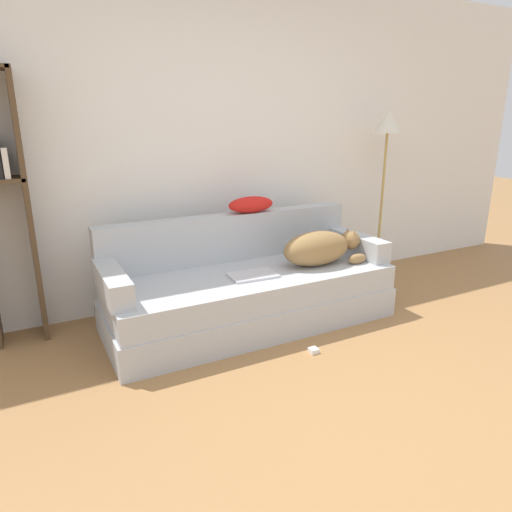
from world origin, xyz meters
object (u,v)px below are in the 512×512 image
(throw_pillow, at_px, (251,204))
(floor_lamp, at_px, (387,137))
(couch, at_px, (250,298))
(dog, at_px, (320,248))
(power_adapter, at_px, (314,350))
(laptop, at_px, (253,275))
(bookshelf, at_px, (1,197))

(throw_pillow, height_order, floor_lamp, floor_lamp)
(couch, bearing_deg, dog, -9.80)
(throw_pillow, xyz_separation_m, power_adapter, (-0.02, -0.98, -0.85))
(throw_pillow, xyz_separation_m, floor_lamp, (1.45, 0.04, 0.50))
(couch, distance_m, laptop, 0.25)
(dog, height_order, floor_lamp, floor_lamp)
(dog, bearing_deg, couch, 170.20)
(bookshelf, bearing_deg, floor_lamp, -2.75)
(floor_lamp, bearing_deg, couch, -166.76)
(bookshelf, bearing_deg, laptop, -22.47)
(couch, xyz_separation_m, throw_pillow, (0.19, 0.35, 0.66))
(power_adapter, bearing_deg, floor_lamp, 34.77)
(laptop, distance_m, floor_lamp, 1.98)
(laptop, xyz_separation_m, bookshelf, (-1.57, 0.65, 0.61))
(throw_pillow, xyz_separation_m, bookshelf, (-1.78, 0.19, 0.17))
(floor_lamp, height_order, power_adapter, floor_lamp)
(couch, height_order, bookshelf, bookshelf)
(laptop, height_order, throw_pillow, throw_pillow)
(dog, bearing_deg, floor_lamp, 24.51)
(dog, relative_size, bookshelf, 0.38)
(couch, bearing_deg, throw_pillow, 61.92)
(throw_pillow, bearing_deg, laptop, -115.64)
(laptop, relative_size, bookshelf, 0.19)
(couch, relative_size, floor_lamp, 1.35)
(dog, distance_m, bookshelf, 2.31)
(couch, xyz_separation_m, floor_lamp, (1.63, 0.38, 1.17))
(laptop, height_order, floor_lamp, floor_lamp)
(floor_lamp, bearing_deg, bookshelf, 177.25)
(couch, relative_size, throw_pillow, 5.55)
(laptop, distance_m, throw_pillow, 0.67)
(laptop, bearing_deg, power_adapter, -66.28)
(couch, bearing_deg, floor_lamp, 13.24)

